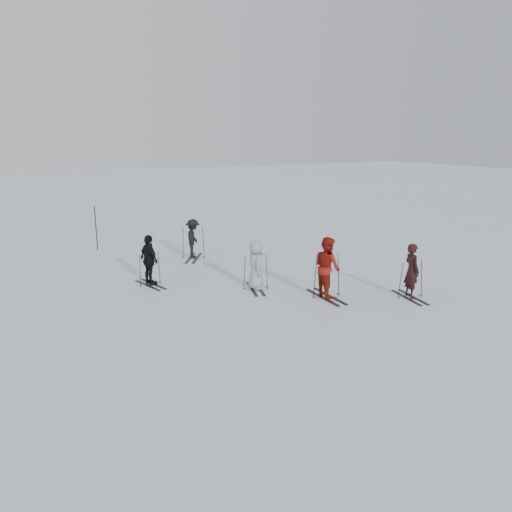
{
  "coord_description": "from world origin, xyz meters",
  "views": [
    {
      "loc": [
        -7.1,
        -12.62,
        4.72
      ],
      "look_at": [
        0.0,
        1.0,
        1.0
      ],
      "focal_mm": 35.0,
      "sensor_mm": 36.0,
      "label": 1
    }
  ],
  "objects_px": {
    "skier_uphill_left": "(149,261)",
    "skier_near_dark": "(412,271)",
    "skier_red": "(327,268)",
    "skier_grey": "(256,266)",
    "skier_uphill_far": "(193,239)",
    "piste_marker": "(96,228)"
  },
  "relations": [
    {
      "from": "skier_red",
      "to": "skier_uphill_left",
      "type": "xyz_separation_m",
      "value": [
        -4.33,
        3.65,
        -0.1
      ]
    },
    {
      "from": "skier_red",
      "to": "skier_grey",
      "type": "xyz_separation_m",
      "value": [
        -1.51,
        1.68,
        -0.14
      ]
    },
    {
      "from": "piste_marker",
      "to": "skier_grey",
      "type": "bearing_deg",
      "value": -67.26
    },
    {
      "from": "skier_near_dark",
      "to": "skier_red",
      "type": "relative_size",
      "value": 0.9
    },
    {
      "from": "piste_marker",
      "to": "skier_red",
      "type": "bearing_deg",
      "value": -63.37
    },
    {
      "from": "skier_uphill_left",
      "to": "skier_near_dark",
      "type": "bearing_deg",
      "value": -140.7
    },
    {
      "from": "skier_near_dark",
      "to": "piste_marker",
      "type": "height_order",
      "value": "piste_marker"
    },
    {
      "from": "skier_uphill_left",
      "to": "piste_marker",
      "type": "distance_m",
      "value": 6.12
    },
    {
      "from": "skier_uphill_left",
      "to": "skier_uphill_far",
      "type": "xyz_separation_m",
      "value": [
        2.53,
        2.79,
        -0.05
      ]
    },
    {
      "from": "skier_uphill_left",
      "to": "piste_marker",
      "type": "relative_size",
      "value": 0.87
    },
    {
      "from": "skier_uphill_left",
      "to": "skier_uphill_far",
      "type": "distance_m",
      "value": 3.77
    },
    {
      "from": "skier_grey",
      "to": "skier_red",
      "type": "bearing_deg",
      "value": -122.2
    },
    {
      "from": "skier_red",
      "to": "skier_uphill_far",
      "type": "distance_m",
      "value": 6.69
    },
    {
      "from": "skier_uphill_left",
      "to": "piste_marker",
      "type": "bearing_deg",
      "value": -8.8
    },
    {
      "from": "skier_grey",
      "to": "skier_near_dark",
      "type": "bearing_deg",
      "value": -112.05
    },
    {
      "from": "skier_uphill_far",
      "to": "skier_grey",
      "type": "bearing_deg",
      "value": -145.41
    },
    {
      "from": "skier_near_dark",
      "to": "skier_uphill_far",
      "type": "distance_m",
      "value": 8.62
    },
    {
      "from": "skier_near_dark",
      "to": "skier_grey",
      "type": "distance_m",
      "value": 4.69
    },
    {
      "from": "skier_red",
      "to": "skier_near_dark",
      "type": "bearing_deg",
      "value": -115.75
    },
    {
      "from": "skier_grey",
      "to": "piste_marker",
      "type": "bearing_deg",
      "value": 38.69
    },
    {
      "from": "skier_near_dark",
      "to": "skier_grey",
      "type": "relative_size",
      "value": 1.06
    },
    {
      "from": "skier_near_dark",
      "to": "skier_red",
      "type": "distance_m",
      "value": 2.49
    }
  ]
}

